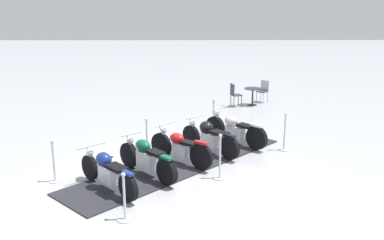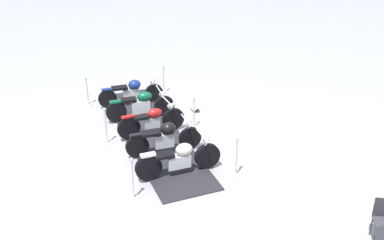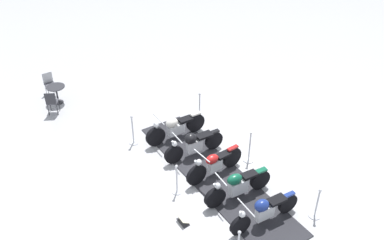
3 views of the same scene
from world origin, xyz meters
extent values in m
plane|color=#B2B2B7|center=(0.00, 0.00, 0.00)|extent=(80.00, 80.00, 0.00)
cube|color=#28282D|center=(0.00, 0.00, 0.02)|extent=(5.97, 6.06, 0.03)
cylinder|color=black|center=(1.07, 2.25, 0.39)|extent=(0.59, 0.59, 0.70)
cylinder|color=black|center=(2.21, 1.11, 0.39)|extent=(0.59, 0.59, 0.70)
cube|color=silver|center=(1.64, 1.68, 0.40)|extent=(0.60, 0.61, 0.35)
ellipsoid|color=silver|center=(1.53, 1.79, 0.72)|extent=(0.56, 0.56, 0.34)
cube|color=black|center=(1.91, 1.40, 0.67)|extent=(0.57, 0.57, 0.08)
cube|color=silver|center=(2.21, 1.11, 0.77)|extent=(0.39, 0.39, 0.06)
cylinder|color=silver|center=(1.13, 2.19, 0.68)|extent=(0.26, 0.26, 0.60)
cylinder|color=silver|center=(1.18, 2.14, 1.04)|extent=(0.56, 0.55, 0.04)
sphere|color=silver|center=(1.11, 2.21, 0.84)|extent=(0.18, 0.18, 0.18)
cylinder|color=black|center=(0.30, 1.40, 0.36)|extent=(0.53, 0.56, 0.65)
cylinder|color=black|center=(1.34, 0.28, 0.36)|extent=(0.53, 0.56, 0.65)
cube|color=silver|center=(0.82, 0.84, 0.41)|extent=(0.52, 0.54, 0.40)
ellipsoid|color=black|center=(0.73, 0.94, 0.77)|extent=(0.55, 0.56, 0.36)
cube|color=black|center=(1.08, 0.56, 0.71)|extent=(0.61, 0.62, 0.08)
cube|color=black|center=(1.34, 0.28, 0.72)|extent=(0.34, 0.36, 0.06)
cylinder|color=silver|center=(0.35, 1.35, 0.64)|extent=(0.24, 0.25, 0.56)
cylinder|color=silver|center=(0.40, 1.30, 0.98)|extent=(0.51, 0.48, 0.04)
sphere|color=silver|center=(0.33, 1.37, 0.78)|extent=(0.18, 0.18, 0.18)
cylinder|color=black|center=(-0.54, 0.47, 0.39)|extent=(0.60, 0.54, 0.70)
cylinder|color=black|center=(0.54, -0.47, 0.39)|extent=(0.60, 0.54, 0.70)
cube|color=silver|center=(0.00, 0.00, 0.41)|extent=(0.48, 0.45, 0.36)
ellipsoid|color=#AD1919|center=(-0.09, 0.08, 0.71)|extent=(0.53, 0.51, 0.29)
cube|color=black|center=(0.25, -0.22, 0.67)|extent=(0.53, 0.51, 0.08)
cube|color=#AD1919|center=(0.54, -0.47, 0.77)|extent=(0.37, 0.34, 0.06)
cylinder|color=silver|center=(-0.47, 0.40, 0.68)|extent=(0.31, 0.28, 0.59)
cylinder|color=silver|center=(-0.39, 0.34, 1.04)|extent=(0.52, 0.59, 0.04)
sphere|color=silver|center=(-0.47, 0.40, 0.84)|extent=(0.18, 0.18, 0.18)
cylinder|color=black|center=(-1.34, -0.25, 0.36)|extent=(0.54, 0.58, 0.66)
cylinder|color=black|center=(-0.30, -1.43, 0.36)|extent=(0.54, 0.58, 0.66)
cube|color=silver|center=(-0.82, -0.84, 0.43)|extent=(0.57, 0.60, 0.43)
ellipsoid|color=#0F5138|center=(-0.92, -0.73, 0.78)|extent=(0.55, 0.56, 0.31)
cube|color=black|center=(-0.57, -1.12, 0.73)|extent=(0.52, 0.54, 0.08)
cube|color=#0F5138|center=(-0.30, -1.43, 0.72)|extent=(0.36, 0.38, 0.06)
cylinder|color=silver|center=(-1.28, -0.32, 0.64)|extent=(0.27, 0.29, 0.56)
cylinder|color=silver|center=(-1.22, -0.38, 0.98)|extent=(0.49, 0.44, 0.04)
sphere|color=silver|center=(-1.29, -0.31, 0.78)|extent=(0.18, 0.18, 0.18)
cylinder|color=black|center=(-2.18, -1.08, 0.35)|extent=(0.50, 0.53, 0.62)
cylinder|color=black|center=(-1.09, -2.28, 0.35)|extent=(0.50, 0.53, 0.62)
cube|color=silver|center=(-1.64, -1.68, 0.40)|extent=(0.51, 0.54, 0.39)
ellipsoid|color=navy|center=(-1.73, -1.58, 0.74)|extent=(0.54, 0.54, 0.33)
cube|color=black|center=(-1.38, -1.96, 0.69)|extent=(0.58, 0.59, 0.08)
cube|color=navy|center=(-1.09, -2.28, 0.69)|extent=(0.32, 0.34, 0.06)
cylinder|color=silver|center=(-2.14, -1.13, 0.61)|extent=(0.23, 0.25, 0.53)
cylinder|color=silver|center=(-2.09, -1.18, 0.94)|extent=(0.59, 0.54, 0.04)
sphere|color=silver|center=(-2.16, -1.11, 0.74)|extent=(0.18, 0.18, 0.18)
cylinder|color=silver|center=(-0.99, 0.96, 0.01)|extent=(0.30, 0.30, 0.03)
cylinder|color=silver|center=(-0.99, 0.96, 0.49)|extent=(0.05, 0.05, 0.94)
sphere|color=silver|center=(-0.99, 0.96, 1.00)|extent=(0.09, 0.09, 0.09)
cylinder|color=silver|center=(0.99, -0.96, 0.01)|extent=(0.35, 0.35, 0.03)
cylinder|color=silver|center=(0.99, -0.96, 0.55)|extent=(0.05, 0.05, 1.05)
sphere|color=silver|center=(0.99, -0.96, 1.11)|extent=(0.09, 0.09, 0.09)
cylinder|color=silver|center=(-1.06, -3.06, 0.01)|extent=(0.34, 0.34, 0.03)
cylinder|color=silver|center=(-1.06, -3.06, 0.48)|extent=(0.05, 0.05, 0.92)
sphere|color=silver|center=(-1.06, -3.06, 0.98)|extent=(0.09, 0.09, 0.09)
cylinder|color=silver|center=(1.06, 3.06, 0.01)|extent=(0.32, 0.32, 0.03)
cylinder|color=silver|center=(1.06, 3.06, 0.54)|extent=(0.05, 0.05, 1.02)
sphere|color=silver|center=(1.06, 3.06, 1.08)|extent=(0.09, 0.09, 0.09)
cylinder|color=silver|center=(3.03, 1.13, 0.01)|extent=(0.29, 0.29, 0.03)
cylinder|color=silver|center=(3.03, 1.13, 0.54)|extent=(0.05, 0.05, 1.03)
sphere|color=silver|center=(3.03, 1.13, 1.09)|extent=(0.09, 0.09, 0.09)
cylinder|color=silver|center=(-3.03, -1.13, 0.01)|extent=(0.29, 0.29, 0.03)
cylinder|color=silver|center=(-3.03, -1.13, 0.51)|extent=(0.05, 0.05, 0.97)
sphere|color=silver|center=(-3.03, -1.13, 1.03)|extent=(0.09, 0.09, 0.09)
cube|color=#333338|center=(-2.12, 0.50, 0.01)|extent=(0.43, 0.43, 0.02)
cube|color=beige|center=(-2.12, 0.50, 0.13)|extent=(0.42, 0.42, 0.16)
cylinder|color=#2D2D33|center=(2.43, 6.59, 0.24)|extent=(0.03, 0.03, 0.47)
cylinder|color=#2D2D33|center=(2.10, 6.50, 0.24)|extent=(0.03, 0.03, 0.47)
cube|color=#3F3F47|center=(2.22, 6.71, 0.49)|extent=(0.50, 0.50, 0.04)
cube|color=#2D2D33|center=(2.04, 6.66, 0.74)|extent=(0.14, 0.39, 0.46)
camera|label=1|loc=(0.21, -10.87, 4.21)|focal=40.24mm
camera|label=2|loc=(11.02, 6.22, 6.82)|focal=44.05mm
camera|label=3|loc=(-9.91, -1.54, 8.83)|focal=39.18mm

